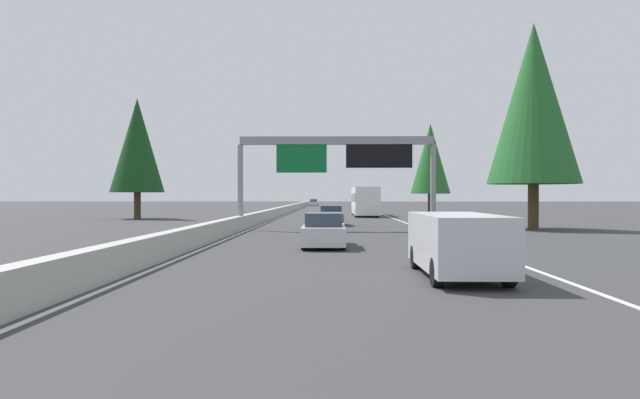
{
  "coord_description": "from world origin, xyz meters",
  "views": [
    {
      "loc": [
        -1.67,
        -5.55,
        2.19
      ],
      "look_at": [
        52.76,
        -4.44,
        1.83
      ],
      "focal_mm": 31.82,
      "sensor_mm": 36.0,
      "label": 1
    }
  ],
  "objects": [
    {
      "name": "ground_plane",
      "position": [
        60.0,
        0.0,
        0.0
      ],
      "size": [
        320.0,
        320.0,
        0.0
      ],
      "primitive_type": "plane",
      "color": "#38383A"
    },
    {
      "name": "median_barrier",
      "position": [
        80.0,
        0.3,
        0.45
      ],
      "size": [
        180.0,
        0.56,
        0.9
      ],
      "primitive_type": "cube",
      "color": "#ADAAA3",
      "rests_on": "ground"
    },
    {
      "name": "shoulder_stripe_right",
      "position": [
        70.0,
        -11.52,
        0.01
      ],
      "size": [
        160.0,
        0.16,
        0.01
      ],
      "primitive_type": "cube",
      "color": "silver",
      "rests_on": "ground"
    },
    {
      "name": "shoulder_stripe_median",
      "position": [
        70.0,
        -0.25,
        0.01
      ],
      "size": [
        160.0,
        0.16,
        0.01
      ],
      "primitive_type": "cube",
      "color": "silver",
      "rests_on": "ground"
    },
    {
      "name": "sign_gantry_overhead",
      "position": [
        34.45,
        -6.04,
        4.75
      ],
      "size": [
        0.5,
        12.68,
        5.96
      ],
      "color": "gray",
      "rests_on": "ground"
    },
    {
      "name": "minivan_far_right",
      "position": [
        13.62,
        -8.93,
        0.95
      ],
      "size": [
        5.0,
        1.95,
        1.69
      ],
      "color": "silver",
      "rests_on": "ground"
    },
    {
      "name": "sedan_far_left",
      "position": [
        22.58,
        -5.23,
        0.68
      ],
      "size": [
        4.4,
        1.8,
        1.47
      ],
      "color": "silver",
      "rests_on": "ground"
    },
    {
      "name": "sedan_mid_right",
      "position": [
        40.21,
        -5.52,
        0.68
      ],
      "size": [
        4.4,
        1.8,
        1.47
      ],
      "color": "slate",
      "rests_on": "ground"
    },
    {
      "name": "sedan_distant_b",
      "position": [
        122.43,
        -1.65,
        0.68
      ],
      "size": [
        4.4,
        1.8,
        1.47
      ],
      "color": "silver",
      "rests_on": "ground"
    },
    {
      "name": "bus_mid_left",
      "position": [
        60.36,
        -9.18,
        1.72
      ],
      "size": [
        11.5,
        2.55,
        3.1
      ],
      "color": "white",
      "rests_on": "ground"
    },
    {
      "name": "conifer_right_near",
      "position": [
        35.63,
        -18.75,
        8.22
      ],
      "size": [
        5.95,
        5.95,
        13.51
      ],
      "color": "#4C3823",
      "rests_on": "ground"
    },
    {
      "name": "conifer_right_mid",
      "position": [
        69.14,
        -17.86,
        6.81
      ],
      "size": [
        4.93,
        4.93,
        11.21
      ],
      "color": "#4C3823",
      "rests_on": "ground"
    },
    {
      "name": "conifer_left_near",
      "position": [
        51.87,
        12.95,
        6.98
      ],
      "size": [
        5.05,
        5.05,
        11.49
      ],
      "color": "#4C3823",
      "rests_on": "ground"
    }
  ]
}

